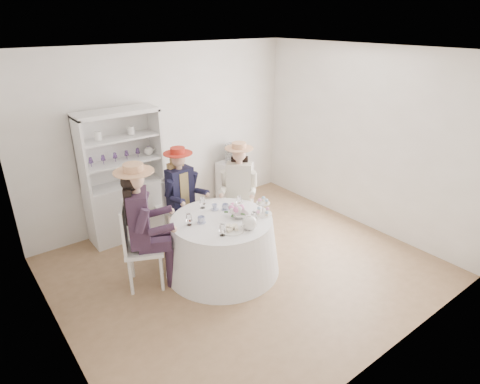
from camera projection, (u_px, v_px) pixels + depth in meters
ground at (245, 267)px, 5.29m from camera, size 4.50×4.50×0.00m
ceiling at (246, 51)px, 4.20m from camera, size 4.50×4.50×0.00m
wall_back at (165, 135)px, 6.20m from camera, size 4.50×0.00×4.50m
wall_front at (396, 240)px, 3.30m from camera, size 4.50×0.00×4.50m
wall_left at (43, 227)px, 3.49m from camera, size 0.00×4.50×4.50m
wall_right at (363, 139)px, 6.01m from camera, size 0.00×4.50×4.50m
tea_table at (222, 245)px, 5.12m from camera, size 1.47×1.47×0.73m
hutch at (125, 193)px, 5.84m from camera, size 1.16×0.52×1.89m
side_table at (235, 182)px, 7.03m from camera, size 0.55×0.55×0.74m
hatbox at (234, 154)px, 6.81m from camera, size 0.35×0.35×0.32m
guest_left at (141, 220)px, 4.62m from camera, size 0.66×0.60×1.57m
guest_mid at (181, 190)px, 5.63m from camera, size 0.52×0.54×1.41m
guest_right at (239, 185)px, 5.80m from camera, size 0.60×0.61×1.43m
spare_chair at (172, 205)px, 5.88m from camera, size 0.40×0.40×0.93m
teacup_a at (201, 220)px, 4.86m from camera, size 0.11×0.11×0.07m
teacup_b at (215, 207)px, 5.20m from camera, size 0.08×0.08×0.07m
teacup_c at (225, 207)px, 5.19m from camera, size 0.10×0.10×0.07m
flower_bowl at (240, 215)px, 5.01m from camera, size 0.25×0.25×0.05m
flower_arrangement at (235, 209)px, 5.02m from camera, size 0.19×0.20×0.07m
table_teapot at (250, 223)px, 4.71m from camera, size 0.25×0.18×0.19m
sandwich_plate at (232, 229)px, 4.70m from camera, size 0.28×0.28×0.06m
cupcake_stand at (263, 208)px, 5.06m from camera, size 0.23×0.23×0.22m
stemware_set at (221, 214)px, 4.94m from camera, size 0.86×0.83×0.15m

